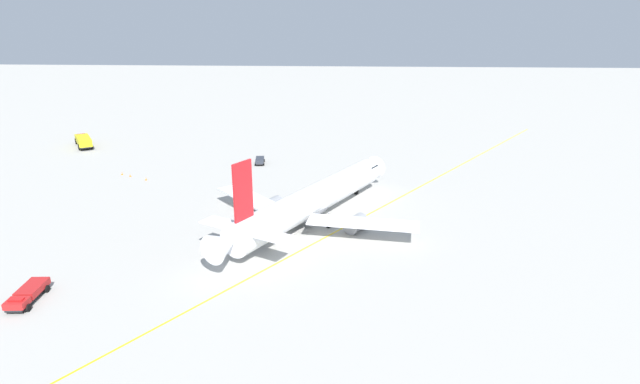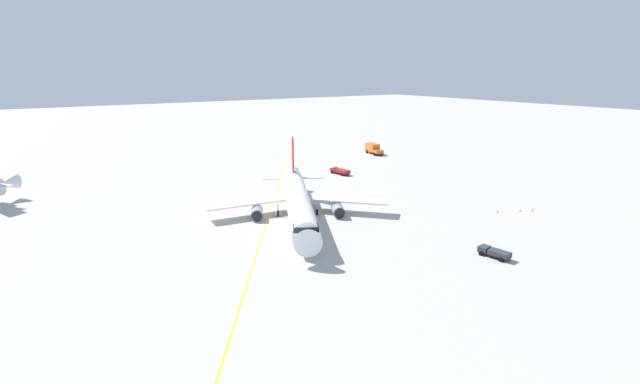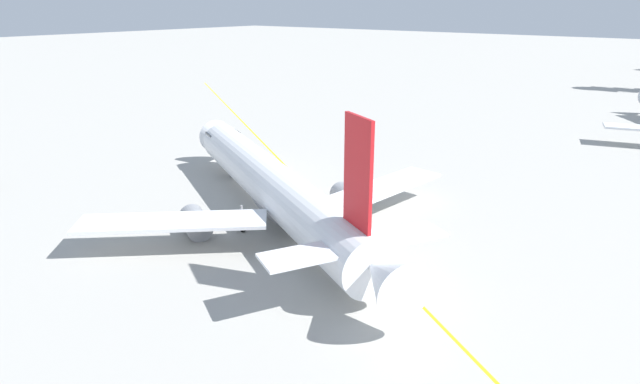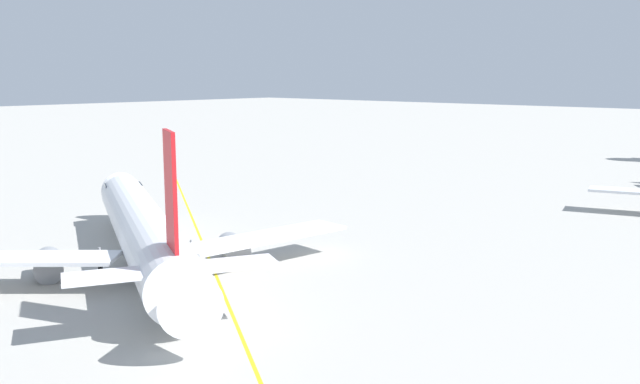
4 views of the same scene
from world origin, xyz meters
The scene contains 3 objects.
ground_plane centered at (0.00, 0.00, 0.00)m, with size 600.00×600.00×0.00m, color #ADAAA3.
airliner_main centered at (-0.37, -1.46, 2.87)m, with size 38.20×30.18×12.15m.
taxiway_centreline centered at (4.07, 1.88, 0.00)m, with size 151.83×99.01×0.01m.
Camera 3 is at (29.74, -33.66, 18.30)m, focal length 29.84 mm.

